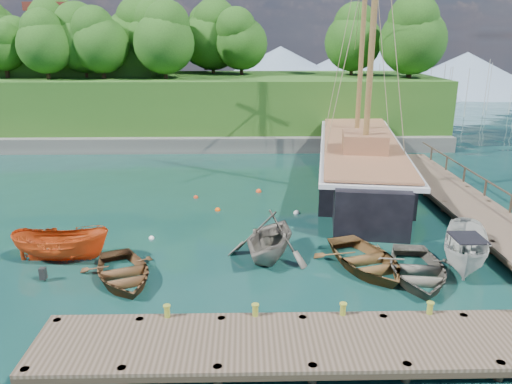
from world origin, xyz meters
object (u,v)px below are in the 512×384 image
rowboat_0 (123,280)px  rowboat_3 (416,278)px  motorboat_orange (63,260)px  cabin_boat_white (464,268)px  rowboat_2 (365,268)px  schooner (359,162)px  rowboat_1 (269,257)px

rowboat_0 → rowboat_3: bearing=-23.3°
motorboat_orange → cabin_boat_white: 17.95m
motorboat_orange → rowboat_0: bearing=-118.7°
rowboat_2 → rowboat_3: (1.93, -0.97, 0.00)m
cabin_boat_white → schooner: bearing=119.7°
rowboat_0 → schooner: 20.07m
rowboat_3 → schooner: bearing=95.0°
rowboat_2 → rowboat_3: bearing=-43.7°
rowboat_3 → motorboat_orange: size_ratio=1.08×
rowboat_1 → motorboat_orange: size_ratio=1.00×
rowboat_1 → motorboat_orange: 9.39m
rowboat_2 → schooner: bearing=62.0°
rowboat_3 → cabin_boat_white: size_ratio=0.98×
cabin_boat_white → motorboat_orange: bearing=-160.3°
rowboat_0 → rowboat_1: 6.55m
rowboat_2 → cabin_boat_white: size_ratio=1.01×
rowboat_2 → schooner: 14.53m
rowboat_0 → cabin_boat_white: 14.76m
rowboat_3 → cabin_boat_white: bearing=28.8°
rowboat_2 → cabin_boat_white: bearing=-17.8°
motorboat_orange → schooner: schooner is taller
rowboat_0 → cabin_boat_white: bearing=-19.7°
schooner → rowboat_1: bearing=-109.0°
rowboat_0 → rowboat_3: size_ratio=0.92×
rowboat_2 → rowboat_3: rowboat_2 is taller
rowboat_3 → motorboat_orange: 15.63m
rowboat_3 → rowboat_1: bearing=168.7°
rowboat_0 → motorboat_orange: bearing=125.1°
rowboat_2 → rowboat_3: 2.16m
rowboat_1 → cabin_boat_white: (8.52, -1.25, 0.00)m
rowboat_2 → motorboat_orange: (-13.56, 1.08, 0.00)m
rowboat_1 → rowboat_2: bearing=6.7°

